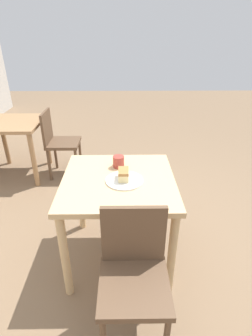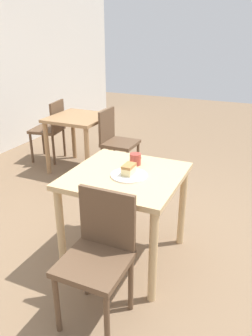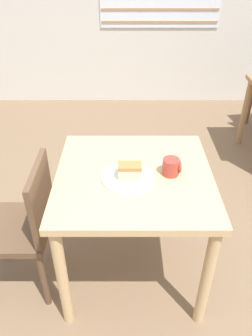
# 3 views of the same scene
# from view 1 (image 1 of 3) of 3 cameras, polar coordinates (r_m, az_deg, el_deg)

# --- Properties ---
(ground_plane) EXTENTS (14.00, 14.00, 0.00)m
(ground_plane) POSITION_cam_1_polar(r_m,az_deg,el_deg) (2.50, 3.13, -16.80)
(ground_plane) COLOR #7A6047
(dining_table_near) EXTENTS (0.85, 0.84, 0.77)m
(dining_table_near) POSITION_cam_1_polar(r_m,az_deg,el_deg) (2.03, -1.63, -5.38)
(dining_table_near) COLOR tan
(dining_table_near) RESTS_ON ground_plane
(dining_table_far) EXTENTS (0.74, 0.71, 0.74)m
(dining_table_far) POSITION_cam_1_polar(r_m,az_deg,el_deg) (3.67, -23.15, 7.16)
(dining_table_far) COLOR #9E754C
(dining_table_far) RESTS_ON ground_plane
(chair_near_window) EXTENTS (0.41, 0.41, 0.87)m
(chair_near_window) POSITION_cam_1_polar(r_m,az_deg,el_deg) (1.66, 1.72, -21.84)
(chair_near_window) COLOR brown
(chair_near_window) RESTS_ON ground_plane
(chair_far_corner) EXTENTS (0.41, 0.41, 0.87)m
(chair_far_corner) POSITION_cam_1_polar(r_m,az_deg,el_deg) (3.52, -14.54, 5.83)
(chair_far_corner) COLOR brown
(chair_far_corner) RESTS_ON ground_plane
(plate) EXTENTS (0.28, 0.28, 0.01)m
(plate) POSITION_cam_1_polar(r_m,az_deg,el_deg) (1.93, -0.36, -2.71)
(plate) COLOR white
(plate) RESTS_ON dining_table_near
(cake_slice) EXTENTS (0.12, 0.08, 0.08)m
(cake_slice) POSITION_cam_1_polar(r_m,az_deg,el_deg) (1.92, -0.56, -1.42)
(cake_slice) COLOR beige
(cake_slice) RESTS_ON plate
(coffee_mug) EXTENTS (0.10, 0.09, 0.09)m
(coffee_mug) POSITION_cam_1_polar(r_m,az_deg,el_deg) (2.12, -1.64, 1.44)
(coffee_mug) COLOR #9E382D
(coffee_mug) RESTS_ON dining_table_near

